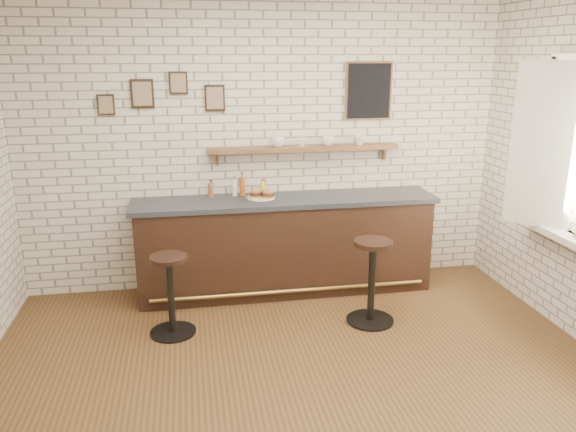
% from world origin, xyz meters
% --- Properties ---
extents(ground, '(5.00, 5.00, 0.00)m').
position_xyz_m(ground, '(0.00, 0.00, 0.00)').
color(ground, brown).
rests_on(ground, ground).
extents(bar_counter, '(3.10, 0.65, 1.01)m').
position_xyz_m(bar_counter, '(0.16, 1.70, 0.51)').
color(bar_counter, black).
rests_on(bar_counter, ground).
extents(sandwich_plate, '(0.28, 0.28, 0.01)m').
position_xyz_m(sandwich_plate, '(-0.08, 1.74, 1.02)').
color(sandwich_plate, white).
rests_on(sandwich_plate, bar_counter).
extents(ciabatta_sandwich, '(0.27, 0.19, 0.08)m').
position_xyz_m(ciabatta_sandwich, '(-0.07, 1.74, 1.06)').
color(ciabatta_sandwich, '#B18048').
rests_on(ciabatta_sandwich, sandwich_plate).
extents(potato_chips, '(0.26, 0.19, 0.00)m').
position_xyz_m(potato_chips, '(-0.10, 1.73, 1.02)').
color(potato_chips, gold).
rests_on(potato_chips, sandwich_plate).
extents(bitters_bottle_brown, '(0.05, 0.05, 0.18)m').
position_xyz_m(bitters_bottle_brown, '(-0.58, 1.88, 1.08)').
color(bitters_bottle_brown, brown).
rests_on(bitters_bottle_brown, bar_counter).
extents(bitters_bottle_white, '(0.05, 0.05, 0.20)m').
position_xyz_m(bitters_bottle_white, '(-0.34, 1.88, 1.09)').
color(bitters_bottle_white, silver).
rests_on(bitters_bottle_white, bar_counter).
extents(bitters_bottle_amber, '(0.06, 0.06, 0.24)m').
position_xyz_m(bitters_bottle_amber, '(-0.26, 1.88, 1.11)').
color(bitters_bottle_amber, '#A94C1B').
rests_on(bitters_bottle_amber, bar_counter).
extents(condiment_bottle_yellow, '(0.05, 0.05, 0.17)m').
position_xyz_m(condiment_bottle_yellow, '(-0.04, 1.88, 1.08)').
color(condiment_bottle_yellow, gold).
rests_on(condiment_bottle_yellow, bar_counter).
extents(bar_stool_left, '(0.42, 0.42, 0.74)m').
position_xyz_m(bar_stool_left, '(-1.00, 0.92, 0.40)').
color(bar_stool_left, black).
rests_on(bar_stool_left, ground).
extents(bar_stool_right, '(0.47, 0.47, 0.80)m').
position_xyz_m(bar_stool_right, '(0.82, 0.83, 0.43)').
color(bar_stool_right, black).
rests_on(bar_stool_right, ground).
extents(wall_shelf, '(2.00, 0.18, 0.18)m').
position_xyz_m(wall_shelf, '(0.40, 1.90, 1.48)').
color(wall_shelf, brown).
rests_on(wall_shelf, ground).
extents(shelf_cup_a, '(0.17, 0.17, 0.11)m').
position_xyz_m(shelf_cup_a, '(0.12, 1.90, 1.55)').
color(shelf_cup_a, white).
rests_on(shelf_cup_a, wall_shelf).
extents(shelf_cup_b, '(0.13, 0.13, 0.09)m').
position_xyz_m(shelf_cup_b, '(0.37, 1.90, 1.54)').
color(shelf_cup_b, white).
rests_on(shelf_cup_b, wall_shelf).
extents(shelf_cup_c, '(0.15, 0.15, 0.10)m').
position_xyz_m(shelf_cup_c, '(0.65, 1.90, 1.55)').
color(shelf_cup_c, white).
rests_on(shelf_cup_c, wall_shelf).
extents(shelf_cup_d, '(0.12, 0.12, 0.10)m').
position_xyz_m(shelf_cup_d, '(0.99, 1.90, 1.55)').
color(shelf_cup_d, white).
rests_on(shelf_cup_d, wall_shelf).
extents(back_wall_decor, '(2.96, 0.02, 0.56)m').
position_xyz_m(back_wall_decor, '(0.23, 1.98, 2.05)').
color(back_wall_decor, black).
rests_on(back_wall_decor, ground).
extents(window_sill, '(0.20, 1.35, 0.06)m').
position_xyz_m(window_sill, '(2.40, 0.30, 0.90)').
color(window_sill, white).
rests_on(window_sill, ground).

